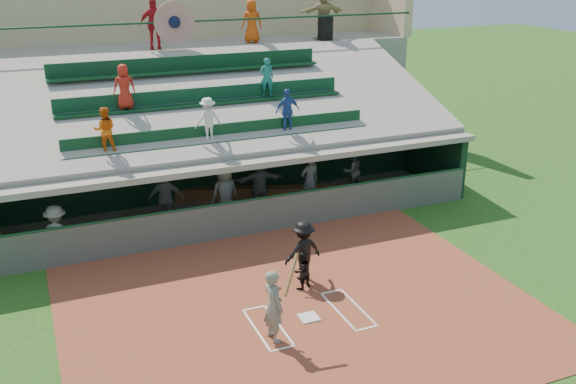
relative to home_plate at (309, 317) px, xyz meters
name	(u,v)px	position (x,y,z in m)	size (l,w,h in m)	color
ground	(309,319)	(0.00, 0.00, -0.04)	(100.00, 100.00, 0.00)	#204B15
dirt_slab	(300,308)	(0.00, 0.50, -0.03)	(11.00, 9.00, 0.02)	brown
home_plate	(309,317)	(0.00, 0.00, 0.00)	(0.43, 0.43, 0.03)	silver
batters_box_chalk	(309,318)	(0.00, 0.00, -0.01)	(2.65, 1.85, 0.01)	white
dugout_floor	(223,215)	(0.00, 6.75, -0.02)	(16.00, 3.50, 0.04)	gray
concourse_slab	(171,103)	(0.00, 13.50, 2.26)	(20.00, 3.00, 4.60)	gray
grandstand	(189,121)	(-0.01, 10.51, 2.23)	(20.40, 10.40, 7.80)	#525752
batter_at_plate	(274,305)	(-1.06, -0.48, 0.83)	(0.87, 0.75, 1.95)	#61645E
catcher	(302,271)	(0.41, 1.37, 0.48)	(0.48, 0.37, 0.98)	black
home_umpire	(303,251)	(0.65, 1.81, 0.79)	(1.04, 0.60, 1.60)	black
dugout_bench	(215,194)	(0.17, 8.11, 0.22)	(14.19, 0.43, 0.43)	brown
dugout_player_a	(57,234)	(-5.09, 5.24, 0.82)	(1.06, 0.61, 1.64)	#565954
dugout_player_b	(166,199)	(-1.84, 6.47, 0.91)	(1.06, 0.44, 1.80)	#5F625D
dugout_player_c	(225,194)	(-0.08, 6.13, 0.95)	(0.92, 0.60, 1.89)	#575A55
dugout_player_d	(259,182)	(1.32, 6.85, 0.90)	(1.67, 0.53, 1.80)	#5F615C
dugout_player_e	(310,181)	(2.81, 6.14, 0.95)	(0.69, 0.45, 1.89)	#535651
dugout_player_f	(352,171)	(4.83, 7.01, 0.78)	(0.75, 0.59, 1.55)	#5B5E59
trash_bin	(325,28)	(6.34, 12.46, 5.04)	(0.63, 0.63, 0.95)	black
concourse_staff_a	(155,24)	(-0.65, 12.33, 5.48)	(1.08, 0.45, 1.84)	#B0141D
concourse_staff_b	(252,21)	(3.27, 12.79, 5.40)	(0.81, 0.53, 1.66)	#C6410B
concourse_staff_c	(323,13)	(6.43, 12.87, 5.58)	(1.89, 0.60, 2.03)	tan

